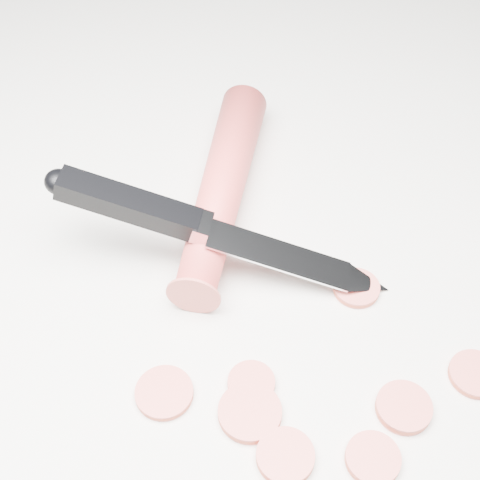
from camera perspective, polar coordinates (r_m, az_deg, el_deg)
ground at (r=0.46m, az=-0.08°, el=-7.96°), size 2.40×2.40×0.00m
carrot at (r=0.52m, az=-1.52°, el=4.52°), size 0.17×0.17×0.03m
carrot_slice_0 at (r=0.42m, az=3.89°, el=-17.94°), size 0.04×0.04×0.01m
carrot_slice_2 at (r=0.44m, az=0.97°, el=-12.12°), size 0.03×0.03×0.01m
carrot_slice_3 at (r=0.44m, az=13.80°, el=-13.71°), size 0.04×0.04×0.01m
carrot_slice_4 at (r=0.49m, az=9.91°, el=-4.06°), size 0.03×0.03×0.01m
carrot_slice_5 at (r=0.43m, az=0.85°, el=-14.49°), size 0.04×0.04×0.01m
carrot_slice_6 at (r=0.43m, az=11.27°, el=-17.82°), size 0.03×0.03×0.01m
carrot_slice_7 at (r=0.47m, az=19.43°, el=-10.74°), size 0.03×0.03×0.01m
carrot_slice_8 at (r=0.44m, az=-6.49°, el=-12.82°), size 0.04×0.04×0.01m
kitchen_knife at (r=0.47m, az=-1.60°, el=0.82°), size 0.19×0.20×0.08m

